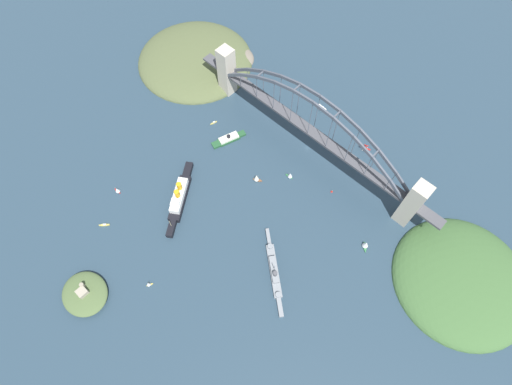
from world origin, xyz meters
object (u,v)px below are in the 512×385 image
at_px(fort_island_mid_harbor, 85,294).
at_px(small_boat_2, 366,244).
at_px(small_boat_0, 214,123).
at_px(small_boat_4, 117,190).
at_px(naval_cruiser, 274,271).
at_px(ocean_liner, 180,197).
at_px(harbor_arch_bridge, 311,130).
at_px(channel_marker_buoy, 332,191).
at_px(small_boat_6, 104,225).
at_px(small_boat_1, 290,175).
at_px(small_boat_3, 257,178).
at_px(seaplane_taxiing_near_bridge, 365,148).
at_px(small_boat_5, 148,284).
at_px(harbor_ferry_steamer, 229,139).
at_px(seaplane_second_in_formation, 322,108).

height_order(fort_island_mid_harbor, small_boat_2, fort_island_mid_harbor).
bearing_deg(small_boat_0, small_boat_4, 86.37).
distance_m(naval_cruiser, small_boat_0, 177.35).
relative_size(ocean_liner, small_boat_4, 9.01).
relative_size(harbor_arch_bridge, channel_marker_buoy, 107.97).
bearing_deg(fort_island_mid_harbor, small_boat_2, -126.57).
bearing_deg(channel_marker_buoy, small_boat_6, 52.56).
distance_m(small_boat_1, small_boat_6, 184.94).
height_order(small_boat_2, small_boat_3, small_boat_3).
relative_size(seaplane_taxiing_near_bridge, small_boat_1, 1.37).
height_order(small_boat_2, channel_marker_buoy, small_boat_2).
distance_m(naval_cruiser, small_boat_3, 95.88).
distance_m(seaplane_taxiing_near_bridge, small_boat_4, 255.32).
xyz_separation_m(naval_cruiser, small_boat_5, (72.08, 83.83, 0.54)).
xyz_separation_m(harbor_arch_bridge, small_boat_3, (12.24, 64.70, -26.98)).
xyz_separation_m(seaplane_taxiing_near_bridge, channel_marker_buoy, (-5.98, 63.58, -0.95)).
height_order(ocean_liner, small_boat_2, ocean_liner).
height_order(harbor_arch_bridge, small_boat_5, harbor_arch_bridge).
bearing_deg(harbor_arch_bridge, fort_island_mid_harbor, 80.60).
bearing_deg(small_boat_0, harbor_ferry_steamer, 170.09).
xyz_separation_m(small_boat_0, small_boat_3, (-82.85, 20.38, 4.10)).
bearing_deg(small_boat_1, small_boat_4, 48.80).
bearing_deg(ocean_liner, harbor_ferry_steamer, -79.14).
height_order(small_boat_0, small_boat_4, small_boat_4).
relative_size(small_boat_3, small_boat_5, 1.53).
bearing_deg(small_boat_0, fort_island_mid_harbor, 104.67).
bearing_deg(small_boat_1, channel_marker_buoy, -159.24).
distance_m(harbor_ferry_steamer, small_boat_3, 57.35).
relative_size(harbor_arch_bridge, ocean_liner, 4.18).
distance_m(seaplane_taxiing_near_bridge, small_boat_2, 108.28).
relative_size(harbor_ferry_steamer, small_boat_0, 4.78).
relative_size(harbor_arch_bridge, small_boat_4, 37.63).
relative_size(ocean_liner, seaplane_second_in_formation, 6.54).
height_order(harbor_ferry_steamer, seaplane_second_in_formation, harbor_ferry_steamer).
bearing_deg(small_boat_4, small_boat_3, -131.29).
bearing_deg(small_boat_0, small_boat_1, -177.20).
bearing_deg(channel_marker_buoy, small_boat_3, 33.03).
relative_size(harbor_arch_bridge, harbor_ferry_steamer, 7.76).
relative_size(seaplane_taxiing_near_bridge, small_boat_5, 1.63).
bearing_deg(channel_marker_buoy, fort_island_mid_harbor, 67.77).
distance_m(harbor_ferry_steamer, seaplane_second_in_formation, 110.40).
relative_size(small_boat_0, small_boat_3, 0.76).
xyz_separation_m(small_boat_0, small_boat_4, (7.85, 123.67, 2.74)).
xyz_separation_m(small_boat_2, small_boat_5, (116.73, 159.16, -1.10)).
bearing_deg(harbor_arch_bridge, small_boat_5, 87.71).
distance_m(ocean_liner, small_boat_6, 74.68).
relative_size(small_boat_1, channel_marker_buoy, 3.00).
relative_size(naval_cruiser, small_boat_2, 6.95).
bearing_deg(small_boat_6, fort_island_mid_harbor, 129.59).
distance_m(small_boat_1, small_boat_2, 99.00).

